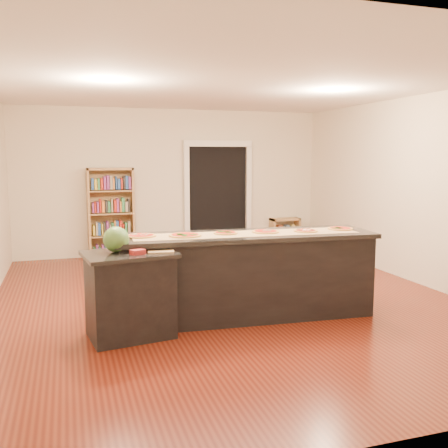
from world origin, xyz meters
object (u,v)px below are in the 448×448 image
object	(u,v)px
side_counter	(130,294)
waste_bin	(152,247)
low_shelf	(285,233)
bookshelf	(111,213)
kitchen_island	(246,275)
watermelon	(116,239)

from	to	relation	value
side_counter	waste_bin	distance (m)	4.32
low_shelf	bookshelf	bearing A→B (deg)	-179.71
low_shelf	waste_bin	xyz separation A→B (m)	(-2.80, -0.07, -0.13)
kitchen_island	waste_bin	xyz separation A→B (m)	(-0.47, 3.95, -0.33)
kitchen_island	low_shelf	size ratio (longest dim) A/B	4.94
kitchen_island	bookshelf	bearing A→B (deg)	110.81
kitchen_island	side_counter	world-z (taller)	kitchen_island
bookshelf	watermelon	size ratio (longest dim) A/B	6.24
bookshelf	watermelon	distance (m)	4.22
bookshelf	waste_bin	world-z (taller)	bookshelf
low_shelf	watermelon	size ratio (longest dim) A/B	2.28
bookshelf	waste_bin	xyz separation A→B (m)	(0.75, -0.05, -0.67)
kitchen_island	bookshelf	distance (m)	4.20
kitchen_island	low_shelf	distance (m)	4.65
kitchen_island	low_shelf	xyz separation A→B (m)	(2.33, 4.02, -0.20)
bookshelf	watermelon	world-z (taller)	bookshelf
watermelon	side_counter	bearing A→B (deg)	-23.87
kitchen_island	waste_bin	distance (m)	3.99
kitchen_island	watermelon	distance (m)	1.63
side_counter	bookshelf	bearing A→B (deg)	79.33
low_shelf	waste_bin	distance (m)	2.80
kitchen_island	waste_bin	world-z (taller)	kitchen_island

